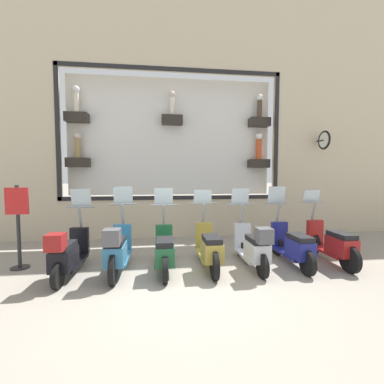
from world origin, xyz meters
The scene contains 10 objects.
ground_plane centered at (0.00, 0.00, 0.00)m, with size 120.00×120.00×0.00m, color gray.
building_facade centered at (3.60, 0.00, 4.93)m, with size 1.21×36.00×9.62m.
scooter_red_0 centered at (0.56, -3.31, 0.44)m, with size 1.81×0.61×1.57m.
scooter_navy_1 centered at (0.56, -2.41, 0.43)m, with size 1.80×0.61×1.66m.
scooter_silver_2 centered at (0.49, -1.50, 0.46)m, with size 1.79×0.60×1.62m.
scooter_olive_3 centered at (0.56, -0.60, 0.44)m, with size 1.81×0.60×1.59m.
scooter_green_4 centered at (0.56, 0.31, 0.43)m, with size 1.80×0.60×1.64m.
scooter_teal_5 centered at (0.51, 1.21, 0.49)m, with size 1.81×0.60×1.68m.
scooter_black_6 centered at (0.49, 2.12, 0.46)m, with size 1.79×0.61×1.63m.
shop_sign_post centered at (1.09, 3.29, 0.93)m, with size 0.36×0.45×1.73m.
Camera 1 is at (-4.51, 0.38, 1.92)m, focal length 24.00 mm.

